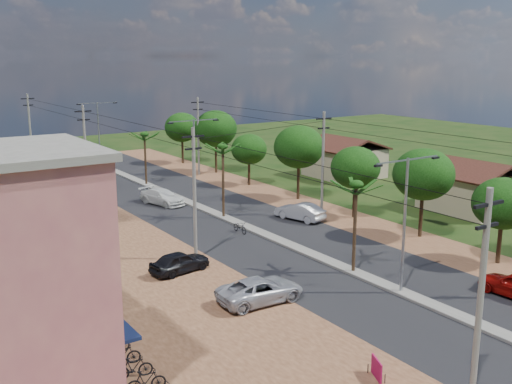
% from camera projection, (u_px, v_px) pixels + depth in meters
% --- Properties ---
extents(ground, '(160.00, 160.00, 0.00)m').
position_uv_depth(ground, '(400.00, 293.00, 34.86)').
color(ground, black).
rests_on(ground, ground).
extents(road, '(12.00, 110.00, 0.04)m').
position_uv_depth(road, '(256.00, 232.00, 46.97)').
color(road, black).
rests_on(road, ground).
extents(median, '(1.00, 90.00, 0.18)m').
position_uv_depth(median, '(236.00, 223.00, 49.38)').
color(median, '#605E56').
rests_on(median, ground).
extents(dirt_lot_west, '(18.00, 46.00, 0.04)m').
position_uv_depth(dirt_lot_west, '(103.00, 305.00, 33.13)').
color(dirt_lot_west, '#53311C').
rests_on(dirt_lot_west, ground).
extents(dirt_shoulder_east, '(5.00, 90.00, 0.03)m').
position_uv_depth(dirt_shoulder_east, '(338.00, 216.00, 51.61)').
color(dirt_shoulder_east, '#53311C').
rests_on(dirt_shoulder_east, ground).
extents(house_east_near, '(7.60, 7.50, 4.60)m').
position_uv_depth(house_east_near, '(473.00, 184.00, 53.32)').
color(house_east_near, tan).
rests_on(house_east_near, ground).
extents(house_east_far, '(7.60, 7.50, 4.60)m').
position_uv_depth(house_east_far, '(345.00, 156.00, 68.41)').
color(house_east_far, tan).
rests_on(house_east_far, ground).
extents(tree_east_b, '(4.00, 4.00, 5.83)m').
position_uv_depth(tree_east_b, '(503.00, 204.00, 39.02)').
color(tree_east_b, black).
rests_on(tree_east_b, ground).
extents(tree_east_c, '(4.60, 4.60, 6.83)m').
position_uv_depth(tree_east_c, '(424.00, 174.00, 44.73)').
color(tree_east_c, black).
rests_on(tree_east_c, ground).
extents(tree_east_d, '(4.20, 4.20, 6.13)m').
position_uv_depth(tree_east_d, '(355.00, 168.00, 50.34)').
color(tree_east_d, black).
rests_on(tree_east_d, ground).
extents(tree_east_e, '(4.80, 4.80, 7.14)m').
position_uv_depth(tree_east_e, '(299.00, 147.00, 56.74)').
color(tree_east_e, black).
rests_on(tree_east_e, ground).
extents(tree_east_f, '(3.80, 3.80, 5.52)m').
position_uv_depth(tree_east_f, '(249.00, 149.00, 63.26)').
color(tree_east_f, black).
rests_on(tree_east_f, ground).
extents(tree_east_g, '(5.00, 5.00, 7.38)m').
position_uv_depth(tree_east_g, '(216.00, 129.00, 69.75)').
color(tree_east_g, black).
rests_on(tree_east_g, ground).
extents(tree_east_h, '(4.40, 4.40, 6.52)m').
position_uv_depth(tree_east_h, '(182.00, 127.00, 76.18)').
color(tree_east_h, black).
rests_on(tree_east_h, ground).
extents(palm_median_near, '(2.00, 2.00, 6.15)m').
position_uv_depth(palm_median_near, '(356.00, 189.00, 36.86)').
color(palm_median_near, black).
rests_on(palm_median_near, ground).
extents(palm_median_mid, '(2.00, 2.00, 6.55)m').
position_uv_depth(palm_median_mid, '(223.00, 150.00, 49.71)').
color(palm_median_mid, black).
rests_on(palm_median_mid, ground).
extents(palm_median_far, '(2.00, 2.00, 5.85)m').
position_uv_depth(palm_median_far, '(144.00, 137.00, 62.78)').
color(palm_median_far, black).
rests_on(palm_median_far, ground).
extents(streetlight_near, '(5.10, 0.18, 8.00)m').
position_uv_depth(streetlight_near, '(405.00, 214.00, 33.80)').
color(streetlight_near, gray).
rests_on(streetlight_near, ground).
extents(streetlight_mid, '(5.10, 0.18, 8.00)m').
position_uv_depth(streetlight_mid, '(194.00, 155.00, 54.00)').
color(streetlight_mid, gray).
rests_on(streetlight_mid, ground).
extents(streetlight_far, '(5.10, 0.18, 8.00)m').
position_uv_depth(streetlight_far, '(99.00, 128.00, 74.20)').
color(streetlight_far, gray).
rests_on(streetlight_far, ground).
extents(utility_pole_w_a, '(1.60, 0.24, 9.00)m').
position_uv_depth(utility_pole_w_a, '(480.00, 301.00, 21.90)').
color(utility_pole_w_a, '#605E56').
rests_on(utility_pole_w_a, ground).
extents(utility_pole_w_b, '(1.60, 0.24, 9.00)m').
position_uv_depth(utility_pole_w_b, '(194.00, 191.00, 39.68)').
color(utility_pole_w_b, '#605E56').
rests_on(utility_pole_w_b, ground).
extents(utility_pole_w_c, '(1.60, 0.24, 9.00)m').
position_uv_depth(utility_pole_w_c, '(85.00, 149.00, 57.46)').
color(utility_pole_w_c, '#605E56').
rests_on(utility_pole_w_c, ground).
extents(utility_pole_w_d, '(1.60, 0.24, 9.00)m').
position_uv_depth(utility_pole_w_d, '(30.00, 128.00, 74.43)').
color(utility_pole_w_d, '#605E56').
rests_on(utility_pole_w_d, ground).
extents(utility_pole_e_b, '(1.60, 0.24, 9.00)m').
position_uv_depth(utility_pole_e_b, '(323.00, 162.00, 50.82)').
color(utility_pole_e_b, '#605E56').
rests_on(utility_pole_e_b, ground).
extents(utility_pole_e_c, '(1.60, 0.24, 9.00)m').
position_uv_depth(utility_pole_e_c, '(198.00, 134.00, 68.60)').
color(utility_pole_e_c, '#605E56').
rests_on(utility_pole_e_c, ground).
extents(car_silver_mid, '(2.63, 4.66, 1.45)m').
position_uv_depth(car_silver_mid, '(300.00, 212.00, 50.25)').
color(car_silver_mid, '#A6A8AE').
rests_on(car_silver_mid, ground).
extents(car_white_far, '(3.24, 5.20, 1.41)m').
position_uv_depth(car_white_far, '(162.00, 197.00, 55.55)').
color(car_white_far, silver).
rests_on(car_white_far, ground).
extents(car_parked_silver, '(5.13, 2.54, 1.40)m').
position_uv_depth(car_parked_silver, '(260.00, 291.00, 33.44)').
color(car_parked_silver, '#A6A8AE').
rests_on(car_parked_silver, ground).
extents(car_parked_dark, '(4.19, 2.19, 1.36)m').
position_uv_depth(car_parked_dark, '(180.00, 262.00, 38.08)').
color(car_parked_dark, black).
rests_on(car_parked_dark, ground).
extents(moto_rider_west_a, '(0.63, 1.78, 0.93)m').
position_uv_depth(moto_rider_west_a, '(240.00, 227.00, 46.63)').
color(moto_rider_west_a, black).
rests_on(moto_rider_west_a, ground).
extents(moto_rider_west_b, '(0.75, 1.96, 1.15)m').
position_uv_depth(moto_rider_west_b, '(112.00, 189.00, 59.69)').
color(moto_rider_west_b, black).
rests_on(moto_rider_west_b, ground).
extents(roadside_sign, '(0.52, 1.05, 0.92)m').
position_uv_depth(roadside_sign, '(377.00, 369.00, 25.54)').
color(roadside_sign, maroon).
rests_on(roadside_sign, ground).
extents(parked_scooter_row, '(1.72, 11.20, 1.00)m').
position_uv_depth(parked_scooter_row, '(134.00, 368.00, 25.57)').
color(parked_scooter_row, black).
rests_on(parked_scooter_row, ground).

